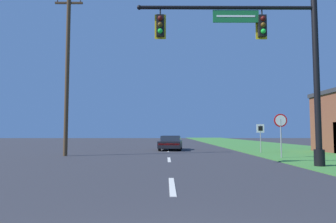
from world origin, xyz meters
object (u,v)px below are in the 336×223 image
at_px(route_sign_post, 260,132).
at_px(utility_pole_near, 67,69).
at_px(signal_mast, 273,58).
at_px(stop_sign, 281,126).
at_px(car_ahead, 171,143).

relative_size(route_sign_post, utility_pole_near, 0.19).
bearing_deg(signal_mast, stop_sign, 66.15).
height_order(car_ahead, utility_pole_near, utility_pole_near).
xyz_separation_m(signal_mast, utility_pole_near, (-11.05, 6.19, 0.87)).
bearing_deg(car_ahead, stop_sign, -53.71).
relative_size(stop_sign, route_sign_post, 1.23).
bearing_deg(car_ahead, signal_mast, -71.32).
xyz_separation_m(signal_mast, car_ahead, (-4.29, 12.69, -4.10)).
height_order(signal_mast, route_sign_post, signal_mast).
height_order(signal_mast, car_ahead, signal_mast).
bearing_deg(stop_sign, route_sign_post, 87.25).
distance_m(car_ahead, stop_sign, 10.52).
xyz_separation_m(signal_mast, route_sign_post, (2.10, 8.65, -3.18)).
bearing_deg(route_sign_post, utility_pole_near, -169.40).
xyz_separation_m(car_ahead, route_sign_post, (6.39, -4.04, 0.92)).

